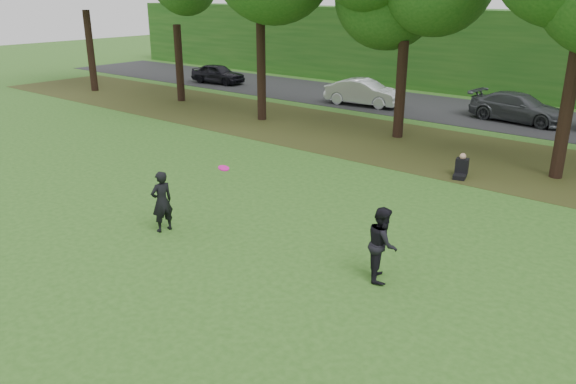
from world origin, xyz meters
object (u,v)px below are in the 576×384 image
object	(u,v)px
frisbee	(224,168)
player_left	(162,201)
player_right	(382,244)
seated_person	(461,168)

from	to	relation	value
frisbee	player_left	bearing A→B (deg)	-168.17
player_right	seated_person	bearing A→B (deg)	-22.02
frisbee	seated_person	size ratio (longest dim) A/B	0.41
player_right	frisbee	xyz separation A→B (m)	(-3.91, -0.95, 1.20)
player_left	player_right	xyz separation A→B (m)	(5.87, 1.36, 0.01)
player_left	player_right	size ratio (longest dim) A/B	0.98
player_left	seated_person	bearing A→B (deg)	164.99
player_left	player_right	bearing A→B (deg)	112.67
player_left	frisbee	bearing A→B (deg)	111.46
player_left	player_right	distance (m)	6.03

